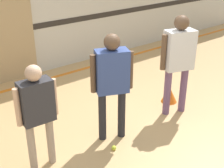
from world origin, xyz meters
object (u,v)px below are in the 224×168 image
person_student_left (37,107)px  training_cone (169,94)px  person_instructor (112,77)px  racket_spare_on_floor (107,92)px  person_student_right (179,55)px  tennis_ball_near_instructor (114,148)px  tennis_ball_by_spare_racket (96,87)px

person_student_left → training_cone: bearing=7.0°
person_student_left → training_cone: (2.58, 0.17, -0.71)m
person_instructor → training_cone: bearing=32.3°
person_instructor → racket_spare_on_floor: size_ratio=3.12×
person_instructor → person_student_right: (1.28, -0.07, 0.05)m
training_cone → person_instructor: bearing=-171.4°
tennis_ball_near_instructor → training_cone: bearing=16.3°
tennis_ball_by_spare_racket → person_student_left: bearing=-142.7°
tennis_ball_near_instructor → tennis_ball_by_spare_racket: bearing=60.8°
tennis_ball_near_instructor → training_cone: training_cone is taller
person_student_left → tennis_ball_near_instructor: (0.91, -0.32, -0.82)m
person_instructor → person_student_right: bearing=20.5°
person_instructor → tennis_ball_by_spare_racket: 1.94m
person_instructor → person_student_right: person_student_right is taller
person_student_left → person_student_right: person_student_right is taller
person_instructor → racket_spare_on_floor: 1.77m
person_student_left → tennis_ball_by_spare_racket: size_ratio=21.02×
racket_spare_on_floor → tennis_ball_by_spare_racket: 0.28m
person_student_right → tennis_ball_by_spare_racket: (-0.47, 1.57, -0.98)m
person_student_right → person_student_left: bearing=15.7°
tennis_ball_by_spare_racket → tennis_ball_near_instructor: bearing=-119.2°
racket_spare_on_floor → tennis_ball_near_instructor: (-1.03, -1.48, 0.02)m
person_student_left → tennis_ball_by_spare_racket: bearing=40.5°
person_student_right → racket_spare_on_floor: bearing=-52.9°
person_instructor → person_student_left: bearing=-159.4°
person_instructor → tennis_ball_near_instructor: size_ratio=23.75×
person_student_left → tennis_ball_by_spare_racket: person_student_left is taller
person_instructor → person_student_left: (-1.09, 0.06, -0.11)m
person_student_left → tennis_ball_near_instructor: size_ratio=21.02×
person_student_left → racket_spare_on_floor: 2.42m
training_cone → person_student_left: bearing=-176.3°
tennis_ball_by_spare_racket → racket_spare_on_floor: bearing=-80.5°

